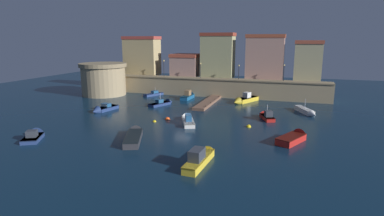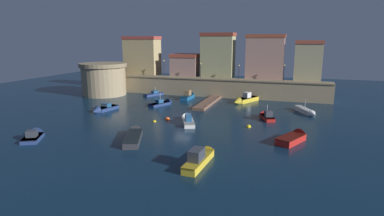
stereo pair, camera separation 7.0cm
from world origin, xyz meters
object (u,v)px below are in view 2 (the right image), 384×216
Objects in this scene: quay_lamp_3 at (284,70)px; moored_boat_4 at (307,111)px; moored_boat_8 at (188,119)px; mooring_buoy_1 at (167,120)px; moored_boat_0 at (201,157)px; moored_boat_9 at (163,103)px; moored_boat_5 at (158,93)px; mooring_buoy_2 at (154,122)px; moored_boat_7 at (244,100)px; moored_boat_2 at (35,136)px; quay_lamp_2 at (239,69)px; quay_lamp_1 at (201,68)px; moored_boat_6 at (103,109)px; quay_lamp_0 at (164,66)px; mooring_buoy_0 at (248,127)px; moored_boat_1 at (266,116)px; moored_boat_3 at (294,137)px; fortress_tower at (104,79)px; moored_boat_11 at (189,96)px; moored_boat_10 at (134,136)px.

quay_lamp_3 is 0.51× the size of moored_boat_4.
moored_boat_8 reaches higher than mooring_buoy_1.
mooring_buoy_1 is at bearing 36.23° from moored_boat_0.
moored_boat_4 is 1.13× the size of moored_boat_9.
quay_lamp_3 is 26.68m from moored_boat_5.
mooring_buoy_2 is (-17.14, -23.38, -5.98)m from quay_lamp_3.
moored_boat_9 reaches higher than moored_boat_0.
mooring_buoy_2 is (-10.31, -18.61, -0.54)m from moored_boat_7.
moored_boat_5 is at bearing 112.60° from mooring_buoy_2.
quay_lamp_2 is at bearing -56.26° from moored_boat_2.
quay_lamp_1 is 0.45× the size of moored_boat_7.
moored_boat_6 is (-19.47, -19.60, -5.44)m from quay_lamp_2.
moored_boat_2 is at bearing 13.10° from moored_boat_6.
moored_boat_5 is at bearing 33.26° from moored_boat_0.
mooring_buoy_0 is (21.78, -21.94, -6.19)m from quay_lamp_0.
moored_boat_1 reaches higher than moored_boat_0.
moored_boat_7 is at bearing 49.37° from moored_boat_3.
fortress_tower is 16.76m from moored_boat_6.
moored_boat_2 is 6.10× the size of mooring_buoy_1.
quay_lamp_2 is 0.45× the size of moored_boat_8.
moored_boat_4 reaches higher than mooring_buoy_1.
mooring_buoy_2 is (3.58, -11.79, -0.34)m from moored_boat_9.
moored_boat_11 is 7.26× the size of mooring_buoy_1.
moored_boat_2 is at bearing -106.97° from quay_lamp_1.
quay_lamp_2 is 23.38m from mooring_buoy_1.
moored_boat_1 reaches higher than moored_boat_7.
quay_lamp_1 reaches higher than moored_boat_6.
quay_lamp_1 is at bearing 93.12° from mooring_buoy_1.
fortress_tower is 2.10× the size of moored_boat_2.
fortress_tower is at bearing -10.36° from moored_boat_2.
moored_boat_4 reaches higher than mooring_buoy_2.
moored_boat_3 reaches higher than mooring_buoy_0.
mooring_buoy_2 is at bearing 81.49° from moored_boat_8.
mooring_buoy_2 is at bearing -70.59° from quay_lamp_0.
moored_boat_6 is 12.65m from mooring_buoy_1.
quay_lamp_3 is 34.90m from moored_boat_6.
moored_boat_10 is at bearing -68.84° from moored_boat_4.
quay_lamp_3 is 0.45× the size of moored_boat_0.
moored_boat_7 is 17.48m from mooring_buoy_0.
moored_boat_7 is at bearing -145.08° from quay_lamp_3.
quay_lamp_2 is (8.15, 0.00, -0.11)m from quay_lamp_1.
quay_lamp_2 is at bearing -66.18° from moored_boat_11.
mooring_buoy_1 is at bearing -127.01° from moored_boat_5.
fortress_tower is 29.79m from moored_boat_8.
moored_boat_4 is (21.24, -11.05, -5.53)m from quay_lamp_1.
quay_lamp_0 is 0.63× the size of moored_boat_11.
moored_boat_0 reaches higher than moored_boat_10.
moored_boat_0 is 17.66m from mooring_buoy_1.
moored_boat_4 is 12.31× the size of mooring_buoy_2.
moored_boat_8 is 10.16m from moored_boat_10.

